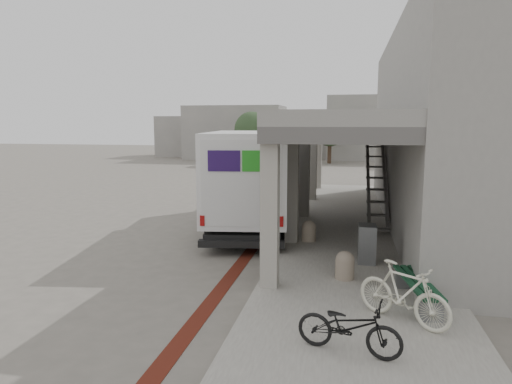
% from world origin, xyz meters
% --- Properties ---
extents(ground, '(120.00, 120.00, 0.00)m').
position_xyz_m(ground, '(0.00, 0.00, 0.00)').
color(ground, '#666158').
rests_on(ground, ground).
extents(bike_lane_stripe, '(0.35, 40.00, 0.01)m').
position_xyz_m(bike_lane_stripe, '(1.00, 2.00, 0.01)').
color(bike_lane_stripe, '#4F190F').
rests_on(bike_lane_stripe, ground).
extents(sidewalk, '(4.40, 28.00, 0.12)m').
position_xyz_m(sidewalk, '(4.00, 0.00, 0.06)').
color(sidewalk, gray).
rests_on(sidewalk, ground).
extents(transit_building, '(7.60, 17.00, 7.00)m').
position_xyz_m(transit_building, '(6.83, 4.50, 3.40)').
color(transit_building, gray).
rests_on(transit_building, ground).
extents(distant_backdrop, '(28.00, 10.00, 6.50)m').
position_xyz_m(distant_backdrop, '(-2.84, 35.89, 2.70)').
color(distant_backdrop, gray).
rests_on(distant_backdrop, ground).
extents(tree_left, '(3.20, 3.20, 4.80)m').
position_xyz_m(tree_left, '(-5.00, 28.00, 3.18)').
color(tree_left, '#38281C').
rests_on(tree_left, ground).
extents(tree_mid, '(3.20, 3.20, 4.80)m').
position_xyz_m(tree_mid, '(2.00, 30.00, 3.18)').
color(tree_mid, '#38281C').
rests_on(tree_mid, ground).
extents(tree_right, '(3.20, 3.20, 4.80)m').
position_xyz_m(tree_right, '(10.00, 29.00, 3.18)').
color(tree_right, '#38281C').
rests_on(tree_right, ground).
extents(fedex_truck, '(3.61, 8.37, 3.46)m').
position_xyz_m(fedex_truck, '(0.29, 2.80, 1.84)').
color(fedex_truck, black).
rests_on(fedex_truck, ground).
extents(bench, '(0.78, 2.11, 0.48)m').
position_xyz_m(bench, '(5.20, -3.91, 0.47)').
color(bench, slate).
rests_on(bench, sidewalk).
extents(bollard_near, '(0.44, 0.44, 0.67)m').
position_xyz_m(bollard_near, '(3.75, -2.67, 0.45)').
color(bollard_near, gray).
rests_on(bollard_near, sidewalk).
extents(bollard_far, '(0.43, 0.43, 0.65)m').
position_xyz_m(bollard_far, '(2.62, 0.66, 0.44)').
color(bollard_far, tan).
rests_on(bollard_far, sidewalk).
extents(utility_cabinet, '(0.45, 0.60, 1.00)m').
position_xyz_m(utility_cabinet, '(4.30, -1.26, 0.62)').
color(utility_cabinet, slate).
rests_on(utility_cabinet, sidewalk).
extents(bicycle_black, '(1.77, 0.96, 0.88)m').
position_xyz_m(bicycle_black, '(3.85, -6.23, 0.56)').
color(bicycle_black, black).
rests_on(bicycle_black, sidewalk).
extents(bicycle_cream, '(1.81, 1.54, 1.12)m').
position_xyz_m(bicycle_cream, '(4.82, -4.88, 0.68)').
color(bicycle_cream, beige).
rests_on(bicycle_cream, sidewalk).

